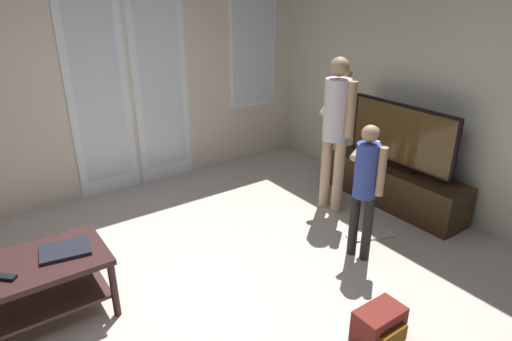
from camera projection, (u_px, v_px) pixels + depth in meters
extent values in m
cube|color=beige|center=(198.00, 319.00, 3.04)|extent=(5.63, 4.87, 0.02)
cube|color=beige|center=(76.00, 75.00, 4.33)|extent=(5.63, 0.06, 2.61)
cube|color=white|center=(99.00, 97.00, 4.48)|extent=(0.64, 0.02, 2.21)
cube|color=silver|center=(99.00, 92.00, 4.45)|extent=(0.48, 0.01, 1.91)
cube|color=white|center=(161.00, 88.00, 4.85)|extent=(0.64, 0.02, 2.21)
cube|color=silver|center=(161.00, 84.00, 4.82)|extent=(0.48, 0.01, 1.91)
cube|color=white|center=(253.00, 47.00, 5.37)|extent=(0.68, 0.02, 1.47)
cube|color=silver|center=(254.00, 47.00, 5.36)|extent=(0.62, 0.01, 1.41)
cube|color=beige|center=(460.00, 83.00, 4.00)|extent=(0.06, 4.87, 2.61)
cube|color=black|center=(21.00, 269.00, 2.81)|extent=(1.06, 0.57, 0.04)
cube|color=#3D2622|center=(30.00, 304.00, 2.92)|extent=(0.98, 0.49, 0.02)
cylinder|color=black|center=(114.00, 290.00, 2.98)|extent=(0.05, 0.05, 0.42)
cylinder|color=black|center=(93.00, 256.00, 3.36)|extent=(0.05, 0.05, 0.42)
cube|color=#352513|center=(394.00, 186.00, 4.54)|extent=(0.41, 1.50, 0.41)
cube|color=black|center=(461.00, 212.00, 3.97)|extent=(0.34, 0.02, 0.23)
cube|color=black|center=(397.00, 166.00, 4.45)|extent=(0.08, 0.42, 0.04)
cube|color=black|center=(401.00, 135.00, 4.32)|extent=(0.04, 1.20, 0.62)
cube|color=#4C3819|center=(400.00, 136.00, 4.31)|extent=(0.00, 1.15, 0.57)
cylinder|color=tan|center=(338.00, 177.00, 4.33)|extent=(0.10, 0.10, 0.75)
cylinder|color=tan|center=(326.00, 172.00, 4.44)|extent=(0.10, 0.10, 0.75)
cylinder|color=silver|center=(337.00, 110.00, 4.12)|extent=(0.25, 0.25, 0.59)
sphere|color=tan|center=(340.00, 67.00, 3.96)|extent=(0.18, 0.18, 0.18)
cylinder|color=tan|center=(351.00, 110.00, 3.99)|extent=(0.08, 0.08, 0.52)
cylinder|color=tan|center=(336.00, 93.00, 4.30)|extent=(0.42, 0.13, 0.44)
cube|color=white|center=(346.00, 109.00, 4.49)|extent=(0.12, 0.05, 0.12)
cylinder|color=black|center=(367.00, 229.00, 3.58)|extent=(0.08, 0.08, 0.57)
cylinder|color=black|center=(354.00, 224.00, 3.66)|extent=(0.08, 0.08, 0.57)
cylinder|color=#324799|center=(366.00, 171.00, 3.42)|extent=(0.19, 0.19, 0.45)
sphere|color=tan|center=(370.00, 134.00, 3.30)|extent=(0.14, 0.14, 0.14)
cylinder|color=tan|center=(382.00, 172.00, 3.33)|extent=(0.06, 0.06, 0.40)
cylinder|color=tan|center=(365.00, 144.00, 3.56)|extent=(0.39, 0.15, 0.21)
cube|color=white|center=(375.00, 147.00, 3.72)|extent=(0.15, 0.07, 0.08)
cube|color=maroon|center=(379.00, 324.00, 2.82)|extent=(0.33, 0.20, 0.22)
cube|color=#633A0F|center=(393.00, 338.00, 2.74)|extent=(0.23, 0.04, 0.11)
cube|color=white|center=(371.00, 236.00, 4.01)|extent=(0.46, 0.28, 0.02)
cube|color=silver|center=(371.00, 235.00, 4.00)|extent=(0.41, 0.23, 0.00)
cube|color=black|center=(65.00, 250.00, 2.95)|extent=(0.36, 0.29, 0.03)
cube|color=black|center=(3.00, 277.00, 2.68)|extent=(0.16, 0.15, 0.02)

